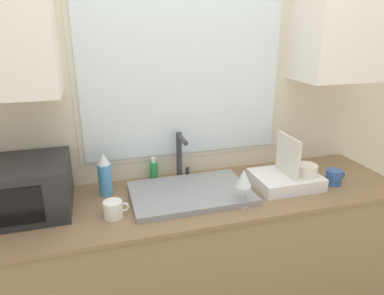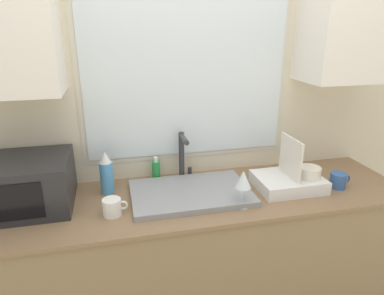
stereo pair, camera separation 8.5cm
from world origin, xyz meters
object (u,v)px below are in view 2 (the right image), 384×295
Objects in this scene: dish_rack at (290,179)px; mug_near_sink at (112,207)px; soap_bottle at (156,170)px; wine_glass at (243,180)px; microwave at (27,183)px; spray_bottle at (106,173)px; faucet at (183,153)px.

mug_near_sink is (-0.96, -0.07, -0.01)m from dish_rack.
soap_bottle is 0.73× the size of wine_glass.
microwave is 1.76× the size of spray_bottle.
faucet is 1.20× the size of spray_bottle.
faucet is at bearing -9.36° from soap_bottle.
mug_near_sink is at bearing -85.15° from spray_bottle.
mug_near_sink is (-0.41, -0.32, -0.12)m from faucet.
dish_rack reaches higher than spray_bottle.
dish_rack reaches higher than wine_glass.
mug_near_sink is at bearing 174.07° from wine_glass.
soap_bottle is at bearing 14.31° from microwave.
wine_glass is at bearing -5.93° from mug_near_sink.
spray_bottle is at bearing 169.76° from dish_rack.
wine_glass is (0.64, -0.31, 0.03)m from spray_bottle.
dish_rack is (1.35, -0.11, -0.07)m from microwave.
microwave is at bearing -170.36° from spray_bottle.
dish_rack reaches higher than faucet.
dish_rack is 0.96m from mug_near_sink.
soap_bottle is 0.43m from mug_near_sink.
wine_glass reaches higher than soap_bottle.
soap_bottle is (-0.70, 0.28, 0.01)m from dish_rack.
microwave is at bearing 175.21° from dish_rack.
dish_rack is at bearing -24.76° from faucet.
faucet reaches higher than soap_bottle.
spray_bottle is (-0.43, -0.08, -0.05)m from faucet.
wine_glass is at bearing -47.94° from soap_bottle.
soap_bottle is at bearing 132.06° from wine_glass.
dish_rack reaches higher than microwave.
dish_rack is at bearing -21.62° from soap_bottle.
soap_bottle reaches higher than mug_near_sink.
faucet is at bearing 9.91° from microwave.
soap_bottle is (-0.15, 0.03, -0.10)m from faucet.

